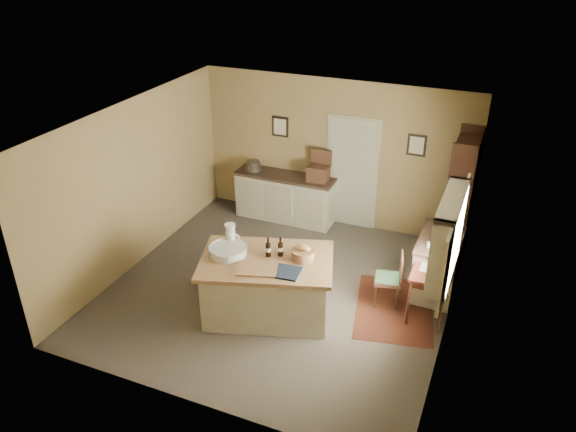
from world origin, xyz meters
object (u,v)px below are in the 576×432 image
(work_island, at_px, (267,285))
(desk_chair, at_px, (388,279))
(right_cabinet, at_px, (437,264))
(writing_desk, at_px, (432,274))
(sideboard, at_px, (285,196))
(shelving_unit, at_px, (463,200))

(work_island, relative_size, desk_chair, 2.52)
(work_island, distance_m, desk_chair, 1.78)
(work_island, distance_m, right_cabinet, 2.63)
(writing_desk, distance_m, desk_chair, 0.66)
(sideboard, height_order, shelving_unit, shelving_unit)
(work_island, height_order, writing_desk, work_island)
(work_island, xyz_separation_m, writing_desk, (2.14, 0.89, 0.18))
(right_cabinet, height_order, shelving_unit, shelving_unit)
(writing_desk, bearing_deg, right_cabinet, 90.02)
(work_island, relative_size, writing_desk, 2.50)
(writing_desk, bearing_deg, sideboard, 147.91)
(desk_chair, bearing_deg, work_island, -161.52)
(work_island, bearing_deg, shelving_unit, 30.66)
(work_island, xyz_separation_m, desk_chair, (1.54, 0.89, -0.06))
(writing_desk, xyz_separation_m, desk_chair, (-0.61, -0.00, -0.25))
(sideboard, distance_m, writing_desk, 3.58)
(sideboard, height_order, desk_chair, sideboard)
(work_island, bearing_deg, writing_desk, 5.18)
(right_cabinet, distance_m, shelving_unit, 1.24)
(desk_chair, bearing_deg, sideboard, 130.23)
(right_cabinet, bearing_deg, desk_chair, -134.34)
(writing_desk, distance_m, shelving_unit, 1.73)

